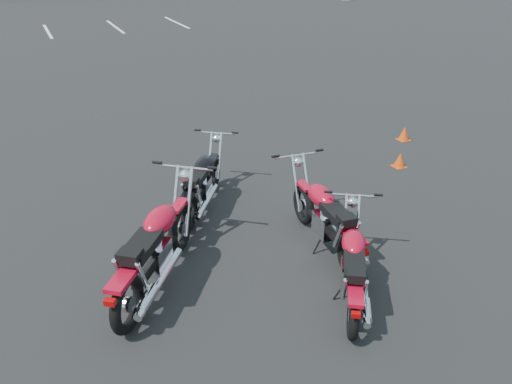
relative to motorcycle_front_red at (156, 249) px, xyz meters
name	(u,v)px	position (x,y,z in m)	size (l,w,h in m)	color
ground	(262,256)	(1.40, 0.00, -0.52)	(120.00, 120.00, 0.00)	black
motorcycle_front_red	(156,249)	(0.00, 0.00, 0.00)	(1.80, 2.10, 1.14)	black
motorcycle_second_black	(202,183)	(1.17, 1.62, -0.09)	(1.46, 1.77, 0.95)	black
motorcycle_third_red	(353,267)	(1.99, -1.20, -0.10)	(1.36, 1.78, 0.93)	black
motorcycle_rear_red	(327,218)	(2.28, -0.17, -0.05)	(0.81, 2.10, 1.03)	black
training_cone_near	(400,160)	(4.99, 1.54, -0.38)	(0.23, 0.23, 0.27)	#D9420B
training_cone_extra	(404,133)	(5.98, 2.59, -0.38)	(0.24, 0.24, 0.29)	#D9420B
parking_line_stripes	(11,34)	(-1.10, 20.00, -0.52)	(15.12, 4.00, 0.01)	silver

